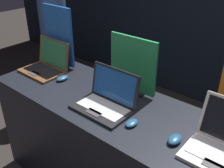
{
  "coord_description": "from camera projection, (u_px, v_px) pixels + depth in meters",
  "views": [
    {
      "loc": [
        0.99,
        -0.84,
        1.88
      ],
      "look_at": [
        -0.01,
        0.33,
        1.06
      ],
      "focal_mm": 42.0,
      "sensor_mm": 36.0,
      "label": 1
    }
  ],
  "objects": [
    {
      "name": "promo_stand_front",
      "position": [
        59.0,
        38.0,
        2.26
      ],
      "size": [
        0.33,
        0.07,
        0.53
      ],
      "color": "black",
      "rests_on": "display_counter"
    },
    {
      "name": "mouse_back",
      "position": [
        175.0,
        139.0,
        1.45
      ],
      "size": [
        0.07,
        0.11,
        0.04
      ],
      "color": "navy",
      "rests_on": "display_counter"
    },
    {
      "name": "display_counter",
      "position": [
        113.0,
        153.0,
        2.03
      ],
      "size": [
        1.98,
        0.67,
        0.91
      ],
      "color": "black",
      "rests_on": "ground_plane"
    },
    {
      "name": "mouse_front",
      "position": [
        62.0,
        78.0,
        2.11
      ],
      "size": [
        0.07,
        0.11,
        0.03
      ],
      "color": "navy",
      "rests_on": "display_counter"
    },
    {
      "name": "laptop_back",
      "position": [
        224.0,
        144.0,
        1.35
      ],
      "size": [
        0.35,
        0.32,
        0.26
      ],
      "color": "silver",
      "rests_on": "display_counter"
    },
    {
      "name": "laptop_middle",
      "position": [
        106.0,
        100.0,
        1.74
      ],
      "size": [
        0.39,
        0.28,
        0.25
      ],
      "color": "black",
      "rests_on": "display_counter"
    },
    {
      "name": "person_bystander",
      "position": [
        56.0,
        45.0,
        3.06
      ],
      "size": [
        0.31,
        0.31,
        1.62
      ],
      "color": "#282833",
      "rests_on": "ground_plane"
    },
    {
      "name": "laptop_front",
      "position": [
        46.0,
        64.0,
        2.24
      ],
      "size": [
        0.37,
        0.3,
        0.26
      ],
      "color": "brown",
      "rests_on": "display_counter"
    },
    {
      "name": "mouse_middle",
      "position": [
        132.0,
        123.0,
        1.59
      ],
      "size": [
        0.06,
        0.1,
        0.03
      ],
      "color": "navy",
      "rests_on": "display_counter"
    },
    {
      "name": "promo_stand_middle",
      "position": [
        133.0,
        67.0,
        1.87
      ],
      "size": [
        0.39,
        0.07,
        0.42
      ],
      "color": "black",
      "rests_on": "display_counter"
    }
  ]
}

